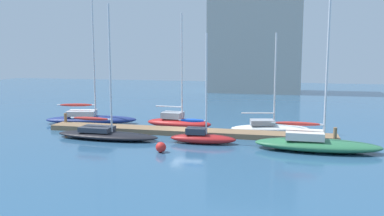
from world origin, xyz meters
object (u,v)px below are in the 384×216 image
sailboat_1 (105,133)px  mooring_buoy_red (161,147)px  sailboat_0 (90,118)px  sailboat_5 (315,143)px  sailboat_2 (178,121)px  sailboat_4 (269,127)px  sailboat_3 (202,136)px  harbor_building_distant (256,33)px

sailboat_1 → mooring_buoy_red: (5.71, -3.19, -0.11)m
sailboat_0 → sailboat_5: sailboat_0 is taller
sailboat_2 → sailboat_4: sailboat_2 is taller
sailboat_1 → sailboat_3: sailboat_1 is taller
sailboat_1 → harbor_building_distant: harbor_building_distant is taller
sailboat_0 → sailboat_5: (20.80, -6.30, -0.02)m
sailboat_0 → sailboat_3: sailboat_0 is taller
sailboat_1 → sailboat_4: 14.01m
mooring_buoy_red → harbor_building_distant: size_ratio=0.04×
sailboat_0 → sailboat_1: (4.48, -6.06, -0.13)m
sailboat_5 → sailboat_2: bearing=152.8°
mooring_buoy_red → harbor_building_distant: harbor_building_distant is taller
sailboat_4 → harbor_building_distant: (-4.24, 35.89, 9.51)m
sailboat_0 → sailboat_2: sailboat_0 is taller
sailboat_1 → sailboat_4: (12.78, 5.76, 0.00)m
sailboat_2 → mooring_buoy_red: size_ratio=14.19×
sailboat_1 → sailboat_4: sailboat_1 is taller
sailboat_3 → sailboat_0: bearing=152.9°
sailboat_4 → sailboat_5: size_ratio=0.77×
sailboat_5 → harbor_building_distant: 43.63m
sailboat_1 → sailboat_3: bearing=3.4°
sailboat_5 → harbor_building_distant: bearing=101.1°
sailboat_4 → harbor_building_distant: 37.37m
sailboat_4 → harbor_building_distant: size_ratio=0.43×
sailboat_2 → sailboat_0: bearing=-175.7°
sailboat_4 → harbor_building_distant: bearing=85.5°
sailboat_5 → mooring_buoy_red: size_ratio=15.31×
sailboat_0 → sailboat_5: size_ratio=1.21×
sailboat_1 → sailboat_2: 7.50m
sailboat_1 → sailboat_2: bearing=55.0°
sailboat_4 → mooring_buoy_red: 11.40m
sailboat_2 → sailboat_4: 8.31m
sailboat_3 → sailboat_5: 8.41m
harbor_building_distant → sailboat_2: bearing=-96.5°
sailboat_5 → sailboat_3: bearing=177.2°
sailboat_5 → sailboat_4: bearing=121.2°
sailboat_3 → mooring_buoy_red: 4.10m
sailboat_1 → mooring_buoy_red: sailboat_1 is taller
sailboat_5 → harbor_building_distant: harbor_building_distant is taller
mooring_buoy_red → sailboat_5: bearing=15.5°
sailboat_2 → sailboat_3: size_ratio=1.24×
sailboat_4 → mooring_buoy_red: sailboat_4 is taller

